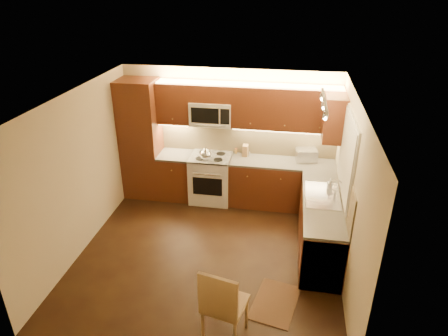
% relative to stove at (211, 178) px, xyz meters
% --- Properties ---
extents(floor, '(4.00, 4.00, 0.01)m').
position_rel_stove_xyz_m(floor, '(0.30, -1.68, -0.46)').
color(floor, black).
rests_on(floor, ground).
extents(ceiling, '(4.00, 4.00, 0.01)m').
position_rel_stove_xyz_m(ceiling, '(0.30, -1.68, 2.04)').
color(ceiling, beige).
rests_on(ceiling, ground).
extents(wall_back, '(4.00, 0.01, 2.50)m').
position_rel_stove_xyz_m(wall_back, '(0.30, 0.32, 0.79)').
color(wall_back, '#BEAD8B').
rests_on(wall_back, ground).
extents(wall_front, '(4.00, 0.01, 2.50)m').
position_rel_stove_xyz_m(wall_front, '(0.30, -3.67, 0.79)').
color(wall_front, '#BEAD8B').
rests_on(wall_front, ground).
extents(wall_left, '(0.01, 4.00, 2.50)m').
position_rel_stove_xyz_m(wall_left, '(-1.70, -1.68, 0.79)').
color(wall_left, '#BEAD8B').
rests_on(wall_left, ground).
extents(wall_right, '(0.01, 4.00, 2.50)m').
position_rel_stove_xyz_m(wall_right, '(2.30, -1.68, 0.79)').
color(wall_right, '#BEAD8B').
rests_on(wall_right, ground).
extents(pantry, '(0.70, 0.60, 2.30)m').
position_rel_stove_xyz_m(pantry, '(-1.35, 0.02, 0.69)').
color(pantry, '#44220E').
rests_on(pantry, floor).
extents(base_cab_back_left, '(0.62, 0.60, 0.86)m').
position_rel_stove_xyz_m(base_cab_back_left, '(-0.69, 0.02, -0.03)').
color(base_cab_back_left, '#44220E').
rests_on(base_cab_back_left, floor).
extents(counter_back_left, '(0.62, 0.60, 0.04)m').
position_rel_stove_xyz_m(counter_back_left, '(-0.69, 0.02, 0.42)').
color(counter_back_left, '#373432').
rests_on(counter_back_left, base_cab_back_left).
extents(base_cab_back_right, '(1.92, 0.60, 0.86)m').
position_rel_stove_xyz_m(base_cab_back_right, '(1.34, 0.02, -0.03)').
color(base_cab_back_right, '#44220E').
rests_on(base_cab_back_right, floor).
extents(counter_back_right, '(1.92, 0.60, 0.04)m').
position_rel_stove_xyz_m(counter_back_right, '(1.34, 0.02, 0.42)').
color(counter_back_right, '#373432').
rests_on(counter_back_right, base_cab_back_right).
extents(base_cab_right, '(0.60, 2.00, 0.86)m').
position_rel_stove_xyz_m(base_cab_right, '(2.00, -1.28, -0.03)').
color(base_cab_right, '#44220E').
rests_on(base_cab_right, floor).
extents(counter_right, '(0.60, 2.00, 0.04)m').
position_rel_stove_xyz_m(counter_right, '(2.00, -1.28, 0.42)').
color(counter_right, '#373432').
rests_on(counter_right, base_cab_right).
extents(dishwasher, '(0.58, 0.60, 0.84)m').
position_rel_stove_xyz_m(dishwasher, '(2.00, -1.98, -0.03)').
color(dishwasher, silver).
rests_on(dishwasher, floor).
extents(backsplash_back, '(3.30, 0.02, 0.60)m').
position_rel_stove_xyz_m(backsplash_back, '(0.65, 0.31, 0.74)').
color(backsplash_back, tan).
rests_on(backsplash_back, wall_back).
extents(backsplash_right, '(0.02, 2.00, 0.60)m').
position_rel_stove_xyz_m(backsplash_right, '(2.29, -1.28, 0.74)').
color(backsplash_right, tan).
rests_on(backsplash_right, wall_right).
extents(upper_cab_back_left, '(0.62, 0.35, 0.75)m').
position_rel_stove_xyz_m(upper_cab_back_left, '(-0.69, 0.15, 1.42)').
color(upper_cab_back_left, '#44220E').
rests_on(upper_cab_back_left, wall_back).
extents(upper_cab_back_right, '(1.92, 0.35, 0.75)m').
position_rel_stove_xyz_m(upper_cab_back_right, '(1.34, 0.15, 1.42)').
color(upper_cab_back_right, '#44220E').
rests_on(upper_cab_back_right, wall_back).
extents(upper_cab_bridge, '(0.76, 0.35, 0.31)m').
position_rel_stove_xyz_m(upper_cab_bridge, '(0.00, 0.15, 1.63)').
color(upper_cab_bridge, '#44220E').
rests_on(upper_cab_bridge, wall_back).
extents(upper_cab_right_corner, '(0.35, 0.50, 0.75)m').
position_rel_stove_xyz_m(upper_cab_right_corner, '(2.12, -0.28, 1.42)').
color(upper_cab_right_corner, '#44220E').
rests_on(upper_cab_right_corner, wall_right).
extents(stove, '(0.76, 0.65, 0.92)m').
position_rel_stove_xyz_m(stove, '(0.00, 0.00, 0.00)').
color(stove, silver).
rests_on(stove, floor).
extents(microwave, '(0.76, 0.38, 0.44)m').
position_rel_stove_xyz_m(microwave, '(0.00, 0.14, 1.26)').
color(microwave, silver).
rests_on(microwave, wall_back).
extents(window_frame, '(0.03, 1.44, 1.24)m').
position_rel_stove_xyz_m(window_frame, '(2.29, -1.12, 1.14)').
color(window_frame, silver).
rests_on(window_frame, wall_right).
extents(window_blinds, '(0.02, 1.36, 1.16)m').
position_rel_stove_xyz_m(window_blinds, '(2.27, -1.12, 1.14)').
color(window_blinds, silver).
rests_on(window_blinds, wall_right).
extents(sink, '(0.52, 0.86, 0.15)m').
position_rel_stove_xyz_m(sink, '(2.00, -1.12, 0.52)').
color(sink, silver).
rests_on(sink, counter_right).
extents(faucet, '(0.20, 0.04, 0.30)m').
position_rel_stove_xyz_m(faucet, '(2.18, -1.12, 0.59)').
color(faucet, silver).
rests_on(faucet, counter_right).
extents(track_light_bar, '(0.04, 1.20, 0.03)m').
position_rel_stove_xyz_m(track_light_bar, '(1.85, -1.27, 2.00)').
color(track_light_bar, silver).
rests_on(track_light_bar, ceiling).
extents(kettle, '(0.24, 0.24, 0.25)m').
position_rel_stove_xyz_m(kettle, '(-0.06, -0.15, 0.59)').
color(kettle, silver).
rests_on(kettle, stove).
extents(toaster_oven, '(0.41, 0.34, 0.22)m').
position_rel_stove_xyz_m(toaster_oven, '(1.76, 0.15, 0.55)').
color(toaster_oven, silver).
rests_on(toaster_oven, counter_back_right).
extents(knife_block, '(0.10, 0.16, 0.21)m').
position_rel_stove_xyz_m(knife_block, '(0.63, 0.19, 0.55)').
color(knife_block, '#9D7347').
rests_on(knife_block, counter_back_right).
extents(spice_jar_a, '(0.06, 0.06, 0.09)m').
position_rel_stove_xyz_m(spice_jar_a, '(0.70, 0.21, 0.48)').
color(spice_jar_a, silver).
rests_on(spice_jar_a, counter_back_right).
extents(spice_jar_b, '(0.06, 0.06, 0.10)m').
position_rel_stove_xyz_m(spice_jar_b, '(0.44, 0.26, 0.49)').
color(spice_jar_b, brown).
rests_on(spice_jar_b, counter_back_right).
extents(spice_jar_c, '(0.05, 0.05, 0.08)m').
position_rel_stove_xyz_m(spice_jar_c, '(0.64, 0.16, 0.48)').
color(spice_jar_c, silver).
rests_on(spice_jar_c, counter_back_right).
extents(spice_jar_d, '(0.05, 0.05, 0.09)m').
position_rel_stove_xyz_m(spice_jar_d, '(0.44, 0.26, 0.49)').
color(spice_jar_d, olive).
rests_on(spice_jar_d, counter_back_right).
extents(soap_bottle, '(0.09, 0.09, 0.18)m').
position_rel_stove_xyz_m(soap_bottle, '(2.11, -0.87, 0.53)').
color(soap_bottle, silver).
rests_on(soap_bottle, counter_right).
extents(rug, '(0.70, 0.91, 0.01)m').
position_rel_stove_xyz_m(rug, '(1.40, -2.58, -0.45)').
color(rug, black).
rests_on(rug, floor).
extents(dining_chair, '(0.56, 0.56, 1.06)m').
position_rel_stove_xyz_m(dining_chair, '(0.82, -3.20, 0.07)').
color(dining_chair, '#9D7347').
rests_on(dining_chair, floor).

